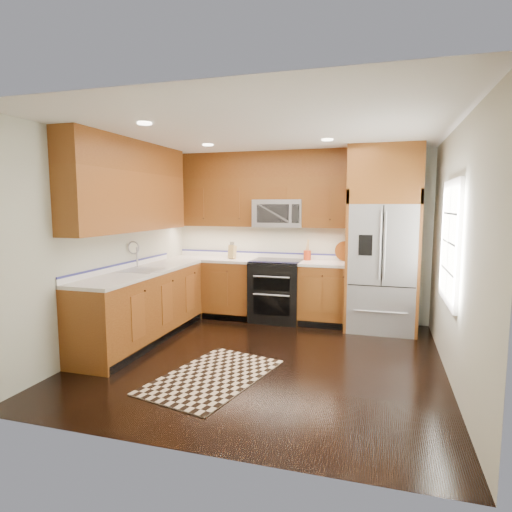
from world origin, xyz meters
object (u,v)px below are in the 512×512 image
(range, at_px, (276,291))
(rug, at_px, (213,376))
(utensil_crock, at_px, (307,253))
(refrigerator, at_px, (383,239))
(knife_block, at_px, (232,252))

(range, relative_size, rug, 0.63)
(range, xyz_separation_m, rug, (-0.11, -2.34, -0.46))
(rug, xyz_separation_m, utensil_crock, (0.55, 2.52, 1.04))
(refrigerator, xyz_separation_m, utensil_crock, (-1.11, 0.22, -0.25))
(refrigerator, height_order, knife_block, refrigerator)
(knife_block, distance_m, utensil_crock, 1.18)
(range, xyz_separation_m, refrigerator, (1.55, -0.04, 0.83))
(rug, relative_size, utensil_crock, 4.70)
(refrigerator, bearing_deg, knife_block, 178.49)
(refrigerator, distance_m, utensil_crock, 1.16)
(knife_block, bearing_deg, rug, -75.26)
(range, bearing_deg, refrigerator, -1.40)
(rug, xyz_separation_m, knife_block, (-0.62, 2.36, 1.04))
(range, relative_size, refrigerator, 0.36)
(refrigerator, xyz_separation_m, rug, (-1.66, -2.30, -1.30))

